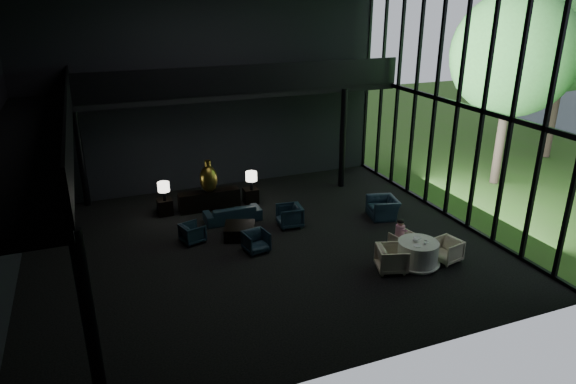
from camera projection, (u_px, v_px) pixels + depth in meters
name	position (u px, v px, depth m)	size (l,w,h in m)	color
floor	(263.00, 247.00, 16.11)	(14.00, 12.00, 0.02)	black
wall_back	(210.00, 88.00, 19.86)	(14.00, 0.04, 8.00)	black
wall_front	(364.00, 193.00, 9.46)	(14.00, 0.04, 8.00)	black
curtain_wall	(458.00, 104.00, 17.05)	(0.20, 12.00, 8.00)	black
mezzanine_left	(29.00, 143.00, 12.60)	(2.00, 12.00, 0.25)	black
mezzanine_back	(243.00, 91.00, 19.34)	(12.00, 2.00, 0.25)	black
railing_left	(69.00, 116.00, 12.73)	(0.06, 12.00, 1.00)	black
railing_back	(250.00, 79.00, 18.26)	(12.00, 0.06, 1.00)	black
column_sw	(92.00, 335.00, 8.73)	(0.24, 0.24, 4.00)	black
column_nw	(80.00, 154.00, 18.61)	(0.24, 0.24, 4.00)	black
column_ne	(343.00, 139.00, 20.50)	(0.24, 0.24, 4.00)	black
tree_near	(514.00, 55.00, 19.73)	(4.80, 4.80, 7.65)	#382D23
tree_far	(570.00, 28.00, 22.91)	(5.60, 5.60, 8.80)	#382D23
console	(209.00, 200.00, 18.82)	(2.23, 0.51, 0.71)	black
bronze_urn	(209.00, 179.00, 18.44)	(0.64, 0.64, 1.19)	olive
side_table_left	(165.00, 207.00, 18.40)	(0.52, 0.52, 0.57)	black
table_lamp_left	(164.00, 188.00, 18.01)	(0.41, 0.41, 0.69)	black
side_table_right	(251.00, 196.00, 19.42)	(0.52, 0.52, 0.57)	black
table_lamp_right	(251.00, 177.00, 19.01)	(0.42, 0.42, 0.71)	black
sofa	(233.00, 211.00, 17.84)	(1.85, 0.54, 0.72)	navy
lounge_armchair_west	(193.00, 233.00, 16.33)	(0.60, 0.56, 0.61)	#132337
lounge_armchair_east	(289.00, 214.00, 17.41)	(0.84, 0.79, 0.87)	#1B2D40
lounge_armchair_south	(256.00, 241.00, 15.72)	(0.65, 0.61, 0.67)	#0D1E35
window_armchair	(383.00, 205.00, 18.11)	(1.09, 0.71, 0.95)	#103140
coffee_table	(240.00, 231.00, 16.68)	(0.97, 0.97, 0.43)	black
dining_table	(417.00, 255.00, 14.93)	(1.33, 1.33, 0.75)	white
dining_chair_north	(403.00, 242.00, 15.72)	(0.59, 0.56, 0.61)	tan
dining_chair_east	(447.00, 250.00, 15.16)	(0.71, 0.67, 0.73)	beige
dining_chair_west	(392.00, 257.00, 14.59)	(0.87, 0.81, 0.89)	#B6AB90
child	(400.00, 228.00, 15.63)	(0.28, 0.28, 0.60)	#CD8B9B
plate_a	(417.00, 246.00, 14.52)	(0.22, 0.22, 0.01)	white
plate_b	(418.00, 237.00, 15.03)	(0.24, 0.24, 0.02)	white
saucer	(427.00, 242.00, 14.74)	(0.14, 0.14, 0.01)	white
coffee_cup	(426.00, 240.00, 14.78)	(0.09, 0.09, 0.06)	white
cereal_bowl	(415.00, 240.00, 14.78)	(0.17, 0.17, 0.08)	white
cream_pot	(425.00, 243.00, 14.61)	(0.06, 0.06, 0.07)	#99999E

